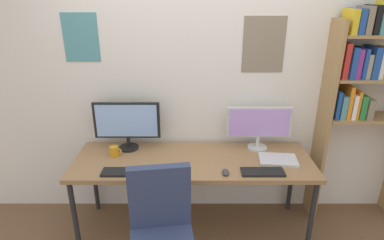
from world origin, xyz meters
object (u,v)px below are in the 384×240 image
(monitor_left, at_px, (126,123))
(coffee_mug, at_px, (113,151))
(computer_mouse, at_px, (224,172))
(desk, at_px, (192,165))
(monitor_right, at_px, (258,125))
(bookshelf, at_px, (364,87))
(keyboard_left, at_px, (123,172))
(laptop_closed, at_px, (277,160))
(keyboard_right, at_px, (262,172))

(monitor_left, xyz_separation_m, coffee_mug, (-0.10, -0.15, -0.21))
(computer_mouse, bearing_deg, coffee_mug, 162.13)
(monitor_left, bearing_deg, computer_mouse, -27.88)
(desk, xyz_separation_m, monitor_right, (0.60, 0.21, 0.29))
(monitor_left, relative_size, monitor_right, 1.02)
(computer_mouse, relative_size, coffee_mug, 0.91)
(monitor_left, bearing_deg, bookshelf, 0.48)
(monitor_right, height_order, keyboard_left, monitor_right)
(computer_mouse, bearing_deg, monitor_left, 152.12)
(bookshelf, relative_size, monitor_left, 3.41)
(computer_mouse, distance_m, laptop_closed, 0.52)
(monitor_right, distance_m, keyboard_left, 1.26)
(monitor_left, xyz_separation_m, computer_mouse, (0.86, -0.45, -0.24))
(keyboard_left, relative_size, computer_mouse, 3.66)
(monitor_left, height_order, computer_mouse, monitor_left)
(bookshelf, xyz_separation_m, monitor_left, (-2.10, -0.02, -0.33))
(bookshelf, relative_size, laptop_closed, 6.39)
(computer_mouse, bearing_deg, laptop_closed, 24.05)
(keyboard_right, xyz_separation_m, computer_mouse, (-0.30, -0.01, 0.01))
(monitor_right, distance_m, coffee_mug, 1.32)
(coffee_mug, bearing_deg, bookshelf, 4.23)
(laptop_closed, bearing_deg, bookshelf, 24.41)
(keyboard_left, xyz_separation_m, computer_mouse, (0.82, -0.01, 0.01))
(laptop_closed, distance_m, coffee_mug, 1.44)
(keyboard_right, bearing_deg, laptop_closed, 48.93)
(desk, relative_size, keyboard_left, 5.91)
(laptop_closed, bearing_deg, keyboard_left, -165.42)
(laptop_closed, bearing_deg, monitor_right, 124.85)
(keyboard_right, relative_size, computer_mouse, 3.60)
(desk, bearing_deg, bookshelf, 8.69)
(keyboard_left, bearing_deg, coffee_mug, 115.14)
(keyboard_left, height_order, coffee_mug, coffee_mug)
(monitor_left, distance_m, monitor_right, 1.20)
(bookshelf, height_order, coffee_mug, bookshelf)
(keyboard_left, bearing_deg, laptop_closed, 8.79)
(monitor_left, height_order, monitor_right, monitor_left)
(coffee_mug, bearing_deg, laptop_closed, -3.86)
(monitor_right, height_order, keyboard_right, monitor_right)
(bookshelf, relative_size, computer_mouse, 21.29)
(monitor_left, relative_size, computer_mouse, 6.24)
(desk, distance_m, bookshelf, 1.65)
(bookshelf, xyz_separation_m, monitor_right, (-0.90, -0.02, -0.35))
(bookshelf, relative_size, keyboard_left, 5.82)
(monitor_right, distance_m, keyboard_right, 0.50)
(desk, height_order, keyboard_right, keyboard_right)
(desk, xyz_separation_m, laptop_closed, (0.73, -0.03, 0.06))
(desk, height_order, coffee_mug, coffee_mug)
(monitor_left, bearing_deg, keyboard_left, -84.83)
(bookshelf, distance_m, monitor_left, 2.13)
(bookshelf, relative_size, coffee_mug, 19.29)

